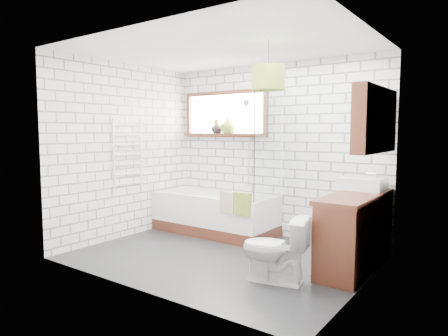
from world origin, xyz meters
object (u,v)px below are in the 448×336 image
Objects in this scene: basin at (363,183)px; pendant at (268,78)px; bathtub at (215,213)px; vanity at (356,231)px; toilet at (275,249)px.

basin is 1.42× the size of pendant.
basin is at bearing 54.56° from pendant.
bathtub is at bearing 146.41° from pendant.
pendant reaches higher than vanity.
basin is at bearing 1.71° from bathtub.
basin is (2.17, 0.06, 0.61)m from bathtub.
bathtub is 1.27× the size of vanity.
bathtub is 2.09m from toilet.
pendant reaches higher than bathtub.
pendant is at bearing -151.10° from toilet.
toilet is at bearing -120.67° from vanity.
toilet is 1.94× the size of pendant.
toilet is 1.80m from pendant.
basin is at bearing 98.60° from vanity.
bathtub is at bearing -139.22° from toilet.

